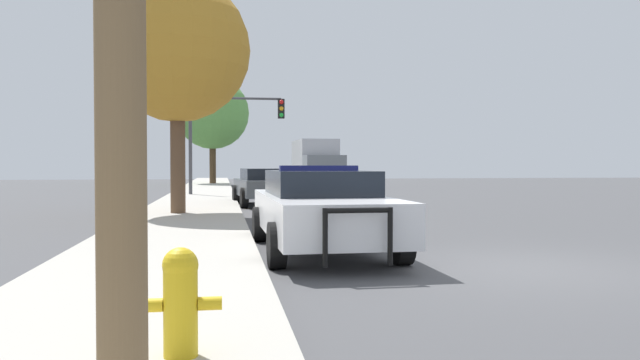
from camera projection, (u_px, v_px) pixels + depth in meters
The scene contains 9 objects.
ground_plane at pixel (515, 268), 8.95m from camera, with size 110.00×110.00×0.00m, color #474749.
sidewalk_left at pixel (150, 273), 8.16m from camera, with size 3.00×110.00×0.13m.
police_car at pixel (321, 208), 10.65m from camera, with size 2.17×5.29×1.47m.
fire_hydrant at pixel (180, 299), 4.40m from camera, with size 0.58×0.25×0.77m.
traffic_light at pixel (231, 123), 28.53m from camera, with size 4.37×0.35×4.54m.
car_background_midblock at pixel (265, 185), 22.57m from camera, with size 2.30×4.37×1.34m.
box_truck at pixel (316, 162), 41.52m from camera, with size 2.77×7.32×3.12m.
tree_sidewalk_near at pixel (177, 50), 17.36m from camera, with size 4.06×4.06×6.60m.
tree_sidewalk_far at pixel (213, 113), 44.61m from camera, with size 5.21×5.21×7.66m.
Camera 1 is at (-4.17, -8.37, 1.49)m, focal length 35.00 mm.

